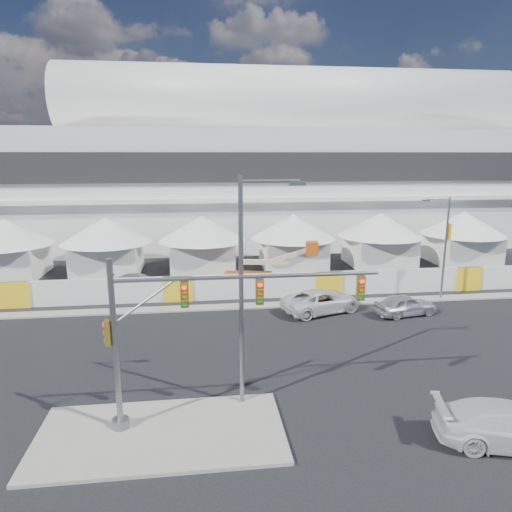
{
  "coord_description": "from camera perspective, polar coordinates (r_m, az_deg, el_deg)",
  "views": [
    {
      "loc": [
        -4.22,
        -19.88,
        11.22
      ],
      "look_at": [
        -0.48,
        10.0,
        4.46
      ],
      "focal_mm": 32.0,
      "sensor_mm": 36.0,
      "label": 1
    }
  ],
  "objects": [
    {
      "name": "ground",
      "position": [
        23.21,
        4.41,
        -16.29
      ],
      "size": [
        160.0,
        160.0,
        0.0
      ],
      "primitive_type": "plane",
      "color": "black",
      "rests_on": "ground"
    },
    {
      "name": "median_island",
      "position": [
        20.31,
        -11.76,
        -20.94
      ],
      "size": [
        10.0,
        5.0,
        0.15
      ],
      "primitive_type": "cube",
      "color": "gray",
      "rests_on": "ground"
    },
    {
      "name": "far_curb",
      "position": [
        41.95,
        28.58,
        -4.36
      ],
      "size": [
        80.0,
        1.2,
        0.12
      ],
      "primitive_type": "cube",
      "color": "gray",
      "rests_on": "ground"
    },
    {
      "name": "stadium",
      "position": [
        62.75,
        4.84,
        10.99
      ],
      "size": [
        80.0,
        24.8,
        21.98
      ],
      "color": "silver",
      "rests_on": "ground"
    },
    {
      "name": "tent_row",
      "position": [
        44.86,
        -0.99,
        2.29
      ],
      "size": [
        53.4,
        8.4,
        5.4
      ],
      "color": "white",
      "rests_on": "ground"
    },
    {
      "name": "hoarding_fence",
      "position": [
        37.29,
        9.07,
        -3.41
      ],
      "size": [
        70.0,
        0.25,
        2.0
      ],
      "primitive_type": "cube",
      "color": "silver",
      "rests_on": "ground"
    },
    {
      "name": "sedan_silver",
      "position": [
        34.18,
        18.16,
        -5.83
      ],
      "size": [
        2.56,
        4.7,
        1.52
      ],
      "primitive_type": "imported",
      "rotation": [
        0.0,
        0.0,
        1.75
      ],
      "color": "silver",
      "rests_on": "ground"
    },
    {
      "name": "pickup_curb",
      "position": [
        33.47,
        8.22,
        -5.58
      ],
      "size": [
        4.48,
        6.47,
        1.64
      ],
      "primitive_type": "imported",
      "rotation": [
        0.0,
        0.0,
        1.9
      ],
      "color": "silver",
      "rests_on": "ground"
    },
    {
      "name": "pickup_near",
      "position": [
        21.5,
        29.21,
        -17.99
      ],
      "size": [
        3.68,
        6.14,
        1.67
      ],
      "primitive_type": "imported",
      "rotation": [
        0.0,
        0.0,
        1.32
      ],
      "color": "silver",
      "rests_on": "ground"
    },
    {
      "name": "lot_car_c",
      "position": [
        39.87,
        -14.48,
        -3.11
      ],
      "size": [
        2.23,
        4.72,
        1.33
      ],
      "primitive_type": "imported",
      "rotation": [
        0.0,
        0.0,
        1.65
      ],
      "color": "silver",
      "rests_on": "ground"
    },
    {
      "name": "traffic_mast",
      "position": [
        18.81,
        -9.99,
        -9.37
      ],
      "size": [
        11.07,
        0.7,
        7.18
      ],
      "color": "slate",
      "rests_on": "median_island"
    },
    {
      "name": "streetlight_median",
      "position": [
        19.7,
        -1.09,
        -2.71
      ],
      "size": [
        2.82,
        0.28,
        10.19
      ],
      "color": "gray",
      "rests_on": "median_island"
    },
    {
      "name": "streetlight_curb",
      "position": [
        37.91,
        22.41,
        1.78
      ],
      "size": [
        2.39,
        0.54,
        8.08
      ],
      "color": "slate",
      "rests_on": "ground"
    },
    {
      "name": "boom_lift",
      "position": [
        39.14,
        0.12,
        -2.35
      ],
      "size": [
        8.1,
        2.44,
        4.04
      ],
      "rotation": [
        0.0,
        0.0,
        -0.17
      ],
      "color": "#B84E11",
      "rests_on": "ground"
    }
  ]
}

